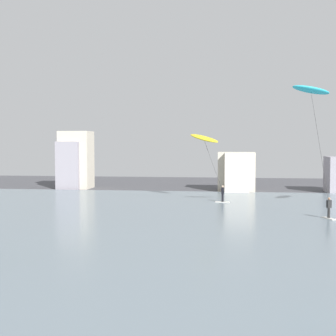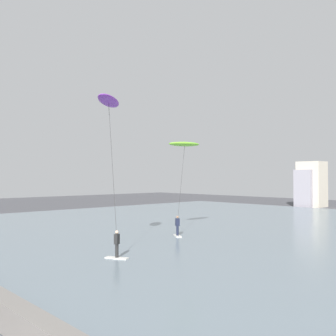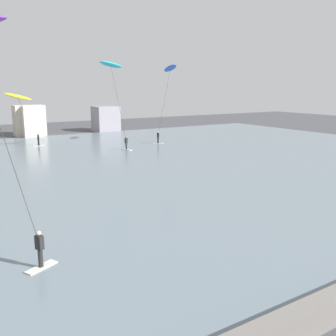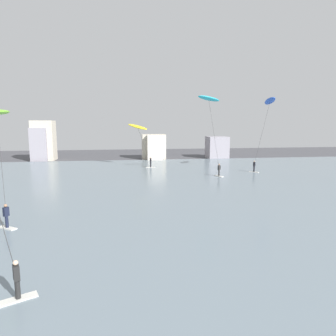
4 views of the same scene
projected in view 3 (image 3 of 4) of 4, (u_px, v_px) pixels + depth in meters
name	position (u px, v px, depth m)	size (l,w,h in m)	color
water_bay	(92.00, 168.00, 35.43)	(84.00, 52.00, 0.10)	slate
kitesurfer_yellow	(19.00, 99.00, 46.89)	(4.44, 3.44, 6.92)	silver
kitesurfer_cyan	(113.00, 73.00, 43.02)	(3.46, 2.26, 10.51)	silver
kitesurfer_blue	(169.00, 74.00, 48.63)	(3.28, 3.80, 10.36)	silver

